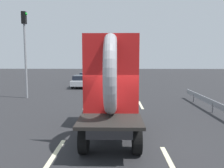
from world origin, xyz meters
name	(u,v)px	position (x,y,z in m)	size (l,w,h in m)	color
ground_plane	(120,142)	(0.00, 0.00, 0.00)	(120.00, 120.00, 0.00)	#28282B
flatbed_truck	(112,91)	(-0.32, 1.11, 1.74)	(2.02, 5.28, 3.88)	black
distant_sedan	(81,81)	(-3.88, 16.16, 0.68)	(1.68, 3.91, 1.28)	black
traffic_light	(25,43)	(-7.07, 9.38, 4.20)	(0.42, 0.36, 6.53)	gray
lane_dash_left_near	(56,153)	(-2.10, -1.02, 0.00)	(2.33, 0.16, 0.01)	beige
lane_dash_left_far	(86,106)	(-2.10, 6.47, 0.00)	(2.15, 0.16, 0.01)	beige
lane_dash_right_near	(169,161)	(1.46, -1.55, 0.00)	(2.16, 0.16, 0.01)	beige
lane_dash_right_far	(141,105)	(1.46, 6.87, 0.00)	(2.59, 0.16, 0.01)	beige
oncoming_car	(87,77)	(-4.01, 21.54, 0.67)	(1.63, 3.80, 1.24)	black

